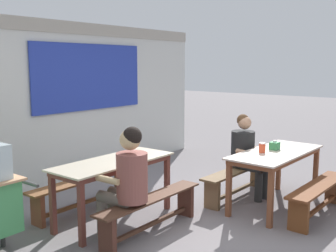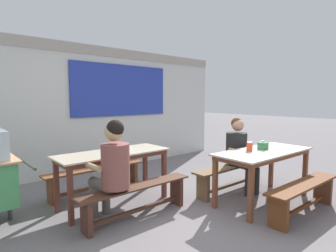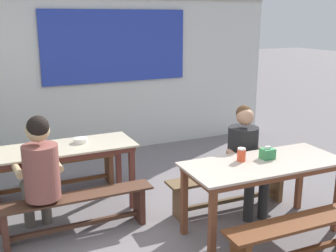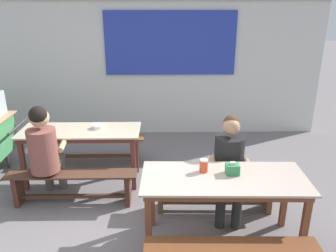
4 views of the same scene
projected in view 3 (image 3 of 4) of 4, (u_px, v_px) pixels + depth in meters
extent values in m
plane|color=slate|center=(156.00, 236.00, 4.17)|extent=(40.00, 40.00, 0.00)
cube|color=silver|center=(81.00, 80.00, 6.41)|extent=(6.71, 0.12, 2.42)
cube|color=#283DA7|center=(116.00, 46.00, 6.43)|extent=(2.34, 0.03, 1.12)
cube|color=#C2B597|center=(62.00, 148.00, 4.54)|extent=(1.62, 0.63, 0.02)
cube|color=brown|center=(62.00, 151.00, 4.55)|extent=(1.54, 0.57, 0.06)
cube|color=brown|center=(118.00, 166.00, 5.16)|extent=(0.06, 0.06, 0.69)
cube|color=brown|center=(132.00, 180.00, 4.72)|extent=(0.06, 0.06, 0.69)
cube|color=#BFAE9E|center=(264.00, 163.00, 4.06)|extent=(1.65, 0.74, 0.02)
cube|color=brown|center=(264.00, 167.00, 4.07)|extent=(1.57, 0.67, 0.06)
cube|color=brown|center=(299.00, 180.00, 4.71)|extent=(0.06, 0.06, 0.69)
cube|color=brown|center=(184.00, 203.00, 4.14)|extent=(0.06, 0.06, 0.69)
cube|color=brown|center=(212.00, 229.00, 3.63)|extent=(0.06, 0.06, 0.69)
cube|color=brown|center=(54.00, 161.00, 5.15)|extent=(1.65, 0.27, 0.03)
cube|color=brown|center=(109.00, 168.00, 5.49)|extent=(0.06, 0.22, 0.40)
cube|color=brown|center=(56.00, 184.00, 5.23)|extent=(1.37, 0.05, 0.04)
cube|color=#4B2E20|center=(75.00, 197.00, 4.10)|extent=(1.61, 0.26, 0.02)
cube|color=#4F2A20|center=(139.00, 204.00, 4.44)|extent=(0.06, 0.22, 0.40)
cube|color=#502C22|center=(5.00, 230.00, 3.88)|extent=(0.06, 0.22, 0.40)
cube|color=#4B2E20|center=(77.00, 225.00, 4.18)|extent=(1.33, 0.05, 0.04)
cube|color=brown|center=(230.00, 175.00, 4.68)|extent=(1.54, 0.31, 0.03)
cube|color=brown|center=(275.00, 184.00, 4.98)|extent=(0.07, 0.23, 0.40)
cube|color=brown|center=(179.00, 202.00, 4.48)|extent=(0.07, 0.23, 0.40)
cube|color=brown|center=(229.00, 200.00, 4.76)|extent=(1.26, 0.08, 0.04)
cube|color=brown|center=(302.00, 221.00, 3.62)|extent=(1.52, 0.32, 0.03)
cube|color=brown|center=(299.00, 252.00, 3.70)|extent=(1.24, 0.08, 0.04)
cylinder|color=#262828|center=(249.00, 203.00, 4.44)|extent=(0.11, 0.11, 0.42)
cylinder|color=#262828|center=(263.00, 200.00, 4.50)|extent=(0.11, 0.11, 0.42)
cylinder|color=#262828|center=(242.00, 174.00, 4.53)|extent=(0.17, 0.40, 0.13)
cylinder|color=#262828|center=(256.00, 172.00, 4.59)|extent=(0.17, 0.40, 0.13)
cylinder|color=black|center=(243.00, 148.00, 4.66)|extent=(0.34, 0.34, 0.50)
sphere|color=tan|center=(245.00, 117.00, 4.54)|extent=(0.19, 0.19, 0.19)
sphere|color=#4C331E|center=(244.00, 113.00, 4.56)|extent=(0.18, 0.18, 0.18)
cylinder|color=tan|center=(235.00, 156.00, 4.44)|extent=(0.10, 0.31, 0.08)
cylinder|color=tan|center=(266.00, 153.00, 4.55)|extent=(0.10, 0.31, 0.09)
cylinder|color=#655D53|center=(46.00, 205.00, 4.39)|extent=(0.11, 0.11, 0.42)
cylinder|color=#655D53|center=(29.00, 208.00, 4.31)|extent=(0.11, 0.11, 0.42)
cylinder|color=#655D53|center=(48.00, 188.00, 4.17)|extent=(0.16, 0.43, 0.13)
cylinder|color=#655D53|center=(30.00, 192.00, 4.08)|extent=(0.16, 0.43, 0.13)
cylinder|color=brown|center=(41.00, 172.00, 3.90)|extent=(0.34, 0.34, 0.54)
sphere|color=tan|center=(37.00, 130.00, 3.81)|extent=(0.23, 0.23, 0.23)
sphere|color=black|center=(38.00, 127.00, 3.77)|extent=(0.21, 0.21, 0.21)
cylinder|color=tan|center=(57.00, 164.00, 4.14)|extent=(0.09, 0.31, 0.08)
cylinder|color=tan|center=(17.00, 171.00, 3.96)|extent=(0.09, 0.30, 0.07)
cube|color=#35874D|center=(267.00, 154.00, 4.14)|extent=(0.13, 0.11, 0.11)
cube|color=white|center=(268.00, 147.00, 4.12)|extent=(0.05, 0.03, 0.02)
cylinder|color=#DF4B2A|center=(241.00, 155.00, 4.07)|extent=(0.09, 0.09, 0.12)
cylinder|color=white|center=(242.00, 149.00, 4.05)|extent=(0.08, 0.08, 0.02)
cylinder|color=silver|center=(81.00, 140.00, 4.67)|extent=(0.16, 0.16, 0.05)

